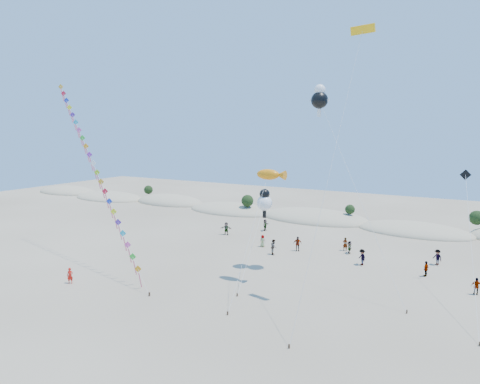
# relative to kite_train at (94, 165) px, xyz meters

# --- Properties ---
(ground) EXTENTS (160.00, 160.00, 0.00)m
(ground) POSITION_rel_kite_train_xyz_m (14.65, -11.49, -11.11)
(ground) COLOR #82715A
(ground) RESTS_ON ground
(dune_ridge) EXTENTS (145.30, 11.49, 5.57)m
(dune_ridge) POSITION_rel_kite_train_xyz_m (15.70, 33.65, -11.00)
(dune_ridge) COLOR tan
(dune_ridge) RESTS_ON ground
(kite_train) EXTENTS (23.19, 9.61, 21.34)m
(kite_train) POSITION_rel_kite_train_xyz_m (0.00, 0.00, 0.00)
(kite_train) COLOR #3F2D1E
(kite_train) RESTS_ON ground
(fish_kite) EXTENTS (2.98, 9.20, 11.22)m
(fish_kite) POSITION_rel_kite_train_xyz_m (20.16, 3.72, -0.44)
(fish_kite) COLOR #3F2D1E
(fish_kite) RESTS_ON ground
(cartoon_kite_low) EXTENTS (2.20, 9.25, 8.75)m
(cartoon_kite_low) POSITION_rel_kite_train_xyz_m (17.88, 7.13, -3.71)
(cartoon_kite_low) COLOR #3F2D1E
(cartoon_kite_low) RESTS_ON ground
(cartoon_kite_high) EXTENTS (11.11, 7.51, 19.57)m
(cartoon_kite_high) POSITION_rel_kite_train_xyz_m (23.04, 9.10, 7.05)
(cartoon_kite_high) COLOR #3F2D1E
(cartoon_kite_high) RESTS_ON ground
(parafoil_kite) EXTENTS (2.90, 10.37, 23.19)m
(parafoil_kite) POSITION_rel_kite_train_xyz_m (28.45, 2.40, 11.03)
(parafoil_kite) COLOR #3F2D1E
(parafoil_kite) RESTS_ON ground
(dark_kite) EXTENTS (2.15, 13.90, 11.18)m
(dark_kite) POSITION_rel_kite_train_xyz_m (36.99, 9.49, -3.33)
(dark_kite) COLOR #3F2D1E
(dark_kite) RESTS_ON ground
(flyer_foreground) EXTENTS (0.69, 0.63, 1.58)m
(flyer_foreground) POSITION_rel_kite_train_xyz_m (3.27, -6.44, -10.32)
(flyer_foreground) COLOR red
(flyer_foreground) RESTS_ON ground
(beachgoers) EXTENTS (32.65, 13.71, 1.86)m
(beachgoers) POSITION_rel_kite_train_xyz_m (21.12, 15.82, -10.24)
(beachgoers) COLOR slate
(beachgoers) RESTS_ON ground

